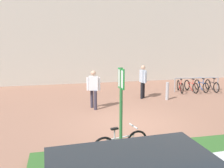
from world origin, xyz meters
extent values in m
plane|color=#936651|center=(0.00, 0.00, 0.00)|extent=(60.00, 60.00, 0.00)
cube|color=beige|center=(0.00, 8.89, 5.00)|extent=(28.00, 1.20, 10.00)
cube|color=#336028|center=(0.08, -2.45, 0.08)|extent=(7.00, 1.10, 0.16)
cylinder|color=#2D7238|center=(-1.05, -2.45, 1.23)|extent=(0.08, 0.08, 2.46)
cube|color=#198C33|center=(-1.05, -2.45, 2.18)|extent=(0.08, 0.36, 0.52)
cube|color=white|center=(-1.05, -2.45, 2.18)|extent=(0.08, 0.30, 0.44)
torus|color=black|center=(-1.52, -2.43, 0.33)|extent=(0.66, 0.21, 0.66)
torus|color=black|center=(-0.53, -2.20, 0.33)|extent=(0.66, 0.21, 0.66)
cylinder|color=silver|center=(-1.02, -2.32, 0.55)|extent=(0.82, 0.22, 0.04)
cylinder|color=silver|center=(-0.92, -2.29, 0.30)|extent=(0.60, 0.17, 0.44)
cylinder|color=silver|center=(-1.20, -2.36, 0.67)|extent=(0.04, 0.04, 0.28)
cube|color=black|center=(-1.20, -2.36, 0.83)|extent=(0.21, 0.12, 0.05)
cylinder|color=silver|center=(-0.64, -2.23, 0.81)|extent=(0.13, 0.42, 0.04)
cylinder|color=#99999E|center=(3.95, 4.58, 0.40)|extent=(0.06, 0.06, 0.80)
cylinder|color=#99999E|center=(6.53, 4.30, 0.40)|extent=(0.06, 0.06, 0.80)
cylinder|color=#99999E|center=(5.24, 4.44, 0.80)|extent=(2.59, 0.34, 0.06)
torus|color=black|center=(4.16, 4.10, 0.30)|extent=(0.21, 0.60, 0.61)
torus|color=black|center=(4.39, 5.01, 0.30)|extent=(0.21, 0.60, 0.61)
cylinder|color=red|center=(4.27, 4.55, 0.51)|extent=(0.22, 0.75, 0.03)
cylinder|color=red|center=(4.30, 4.64, 0.27)|extent=(0.17, 0.55, 0.40)
cylinder|color=red|center=(4.23, 4.39, 0.62)|extent=(0.03, 0.03, 0.26)
cube|color=black|center=(4.23, 4.39, 0.76)|extent=(0.12, 0.20, 0.05)
cylinder|color=red|center=(4.36, 4.90, 0.75)|extent=(0.38, 0.13, 0.04)
torus|color=black|center=(4.92, 3.98, 0.30)|extent=(0.06, 0.61, 0.61)
torus|color=black|center=(4.91, 4.92, 0.30)|extent=(0.06, 0.61, 0.61)
cylinder|color=red|center=(4.92, 4.45, 0.51)|extent=(0.04, 0.77, 0.03)
cylinder|color=red|center=(4.91, 4.54, 0.27)|extent=(0.04, 0.56, 0.40)
cylinder|color=red|center=(4.92, 4.28, 0.62)|extent=(0.03, 0.03, 0.26)
cube|color=black|center=(4.92, 4.28, 0.76)|extent=(0.08, 0.18, 0.05)
cylinder|color=red|center=(4.91, 4.81, 0.75)|extent=(0.39, 0.04, 0.04)
torus|color=black|center=(5.56, 3.98, 0.30)|extent=(0.06, 0.61, 0.61)
torus|color=black|center=(5.58, 4.92, 0.30)|extent=(0.06, 0.61, 0.61)
cylinder|color=#194CA5|center=(5.57, 4.45, 0.51)|extent=(0.05, 0.77, 0.03)
cylinder|color=#194CA5|center=(5.57, 4.54, 0.27)|extent=(0.04, 0.56, 0.40)
cylinder|color=#194CA5|center=(5.57, 4.28, 0.62)|extent=(0.03, 0.03, 0.26)
cube|color=black|center=(5.57, 4.28, 0.76)|extent=(0.08, 0.19, 0.05)
cylinder|color=#194CA5|center=(5.57, 4.81, 0.75)|extent=(0.39, 0.04, 0.04)
torus|color=black|center=(6.18, 3.90, 0.30)|extent=(0.10, 0.61, 0.61)
torus|color=black|center=(6.25, 4.84, 0.30)|extent=(0.10, 0.61, 0.61)
cylinder|color=black|center=(6.21, 4.37, 0.51)|extent=(0.09, 0.77, 0.03)
cylinder|color=black|center=(6.22, 4.46, 0.27)|extent=(0.07, 0.56, 0.40)
cylinder|color=black|center=(6.20, 4.20, 0.62)|extent=(0.03, 0.03, 0.26)
cube|color=black|center=(6.20, 4.20, 0.76)|extent=(0.09, 0.19, 0.05)
cylinder|color=black|center=(6.24, 4.72, 0.75)|extent=(0.39, 0.06, 0.04)
cylinder|color=#ADADB2|center=(2.78, 3.04, 0.45)|extent=(0.16, 0.16, 0.90)
cylinder|color=#383342|center=(-1.14, 2.48, 0.42)|extent=(0.14, 0.14, 0.85)
cylinder|color=#383342|center=(-1.03, 2.12, 0.42)|extent=(0.14, 0.14, 0.85)
cube|color=white|center=(-1.08, 2.30, 1.16)|extent=(0.44, 0.32, 0.62)
cylinder|color=white|center=(-1.34, 2.35, 1.13)|extent=(0.09, 0.09, 0.59)
cylinder|color=white|center=(-0.83, 2.25, 1.13)|extent=(0.09, 0.09, 0.59)
sphere|color=tan|center=(-1.08, 2.30, 1.61)|extent=(0.22, 0.22, 0.22)
cylinder|color=black|center=(1.60, 3.54, 0.42)|extent=(0.14, 0.14, 0.85)
cylinder|color=black|center=(1.75, 3.73, 0.42)|extent=(0.14, 0.14, 0.85)
cube|color=silver|center=(1.68, 3.63, 1.16)|extent=(0.26, 0.41, 0.62)
cylinder|color=silver|center=(1.69, 3.37, 1.13)|extent=(0.09, 0.09, 0.59)
cylinder|color=silver|center=(1.66, 3.89, 1.13)|extent=(0.09, 0.09, 0.59)
sphere|color=tan|center=(1.68, 3.63, 1.61)|extent=(0.22, 0.22, 0.22)
camera|label=1|loc=(-2.60, -8.43, 3.26)|focal=40.21mm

